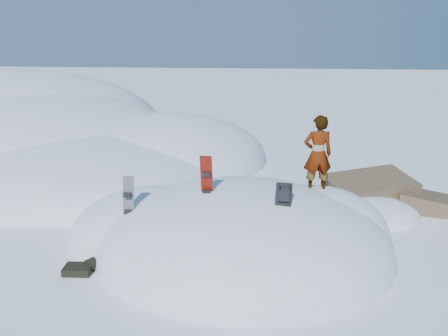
# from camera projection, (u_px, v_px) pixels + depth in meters

# --- Properties ---
(ground) EXTENTS (120.00, 120.00, 0.00)m
(ground) POSITION_uv_depth(u_px,v_px,m) (242.00, 247.00, 10.36)
(ground) COLOR white
(ground) RESTS_ON ground
(snow_mound) EXTENTS (8.00, 6.00, 3.00)m
(snow_mound) POSITION_uv_depth(u_px,v_px,m) (236.00, 243.00, 10.61)
(snow_mound) COLOR white
(snow_mound) RESTS_ON ground
(snow_ridge) EXTENTS (21.50, 18.50, 6.40)m
(snow_ridge) POSITION_uv_depth(u_px,v_px,m) (37.00, 141.00, 20.78)
(snow_ridge) COLOR white
(snow_ridge) RESTS_ON ground
(rock_outcrop) EXTENTS (4.68, 4.41, 1.68)m
(rock_outcrop) POSITION_uv_depth(u_px,v_px,m) (375.00, 206.00, 12.85)
(rock_outcrop) COLOR brown
(rock_outcrop) RESTS_ON ground
(snowboard_red) EXTENTS (0.28, 0.27, 1.43)m
(snowboard_red) POSITION_uv_depth(u_px,v_px,m) (207.00, 185.00, 9.77)
(snowboard_red) COLOR #AE1609
(snowboard_red) RESTS_ON snow_mound
(snowboard_dark) EXTENTS (0.25, 0.26, 1.34)m
(snowboard_dark) POSITION_uv_depth(u_px,v_px,m) (128.00, 205.00, 9.89)
(snowboard_dark) COLOR black
(snowboard_dark) RESTS_ON snow_mound
(backpack) EXTENTS (0.38, 0.47, 0.56)m
(backpack) POSITION_uv_depth(u_px,v_px,m) (284.00, 194.00, 9.21)
(backpack) COLOR black
(backpack) RESTS_ON snow_mound
(gear_pile) EXTENTS (0.76, 0.57, 0.20)m
(gear_pile) POSITION_uv_depth(u_px,v_px,m) (81.00, 268.00, 9.23)
(gear_pile) COLOR black
(gear_pile) RESTS_ON ground
(person) EXTENTS (0.76, 0.57, 1.91)m
(person) POSITION_uv_depth(u_px,v_px,m) (318.00, 154.00, 10.44)
(person) COLOR slate
(person) RESTS_ON snow_mound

